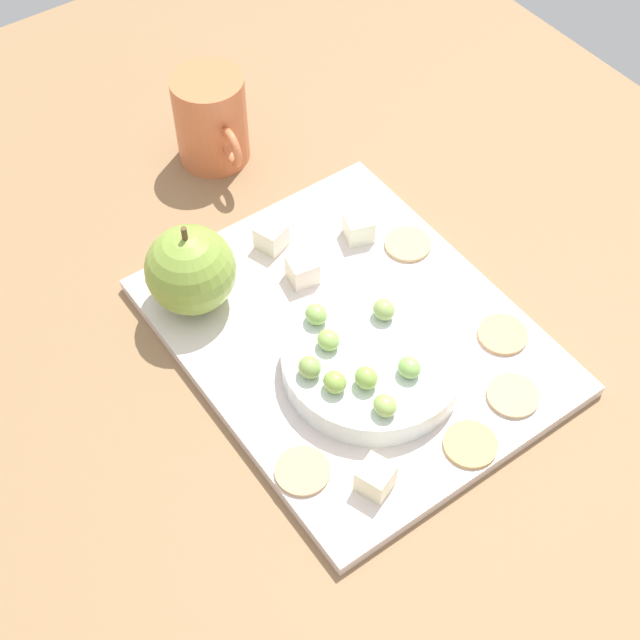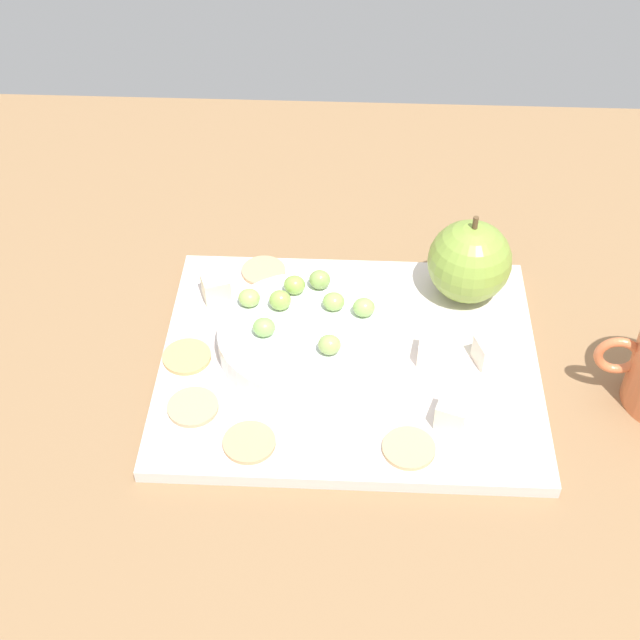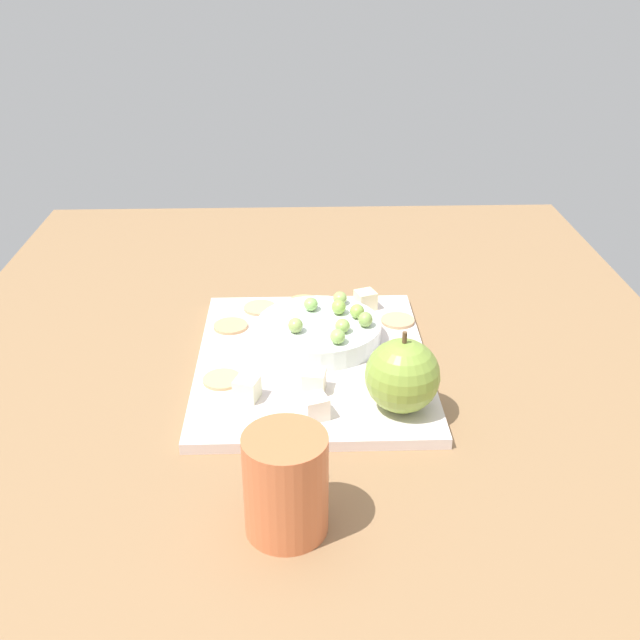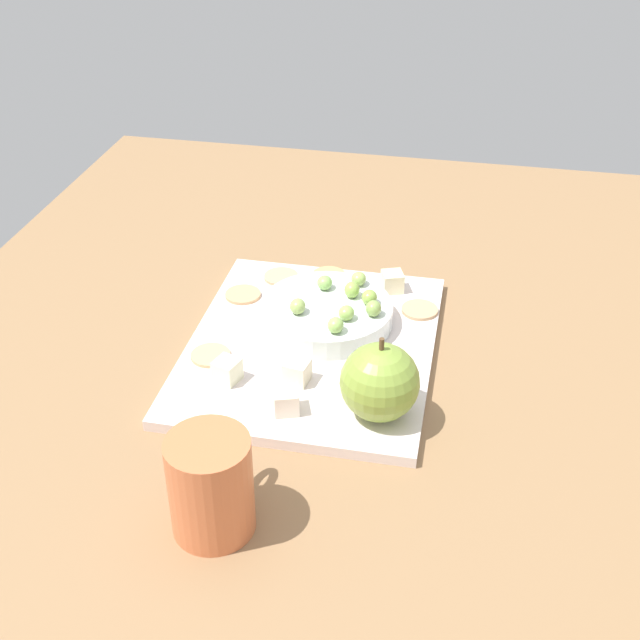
{
  "view_description": "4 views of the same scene",
  "coord_description": "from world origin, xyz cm",
  "views": [
    {
      "loc": [
        -39.12,
        30.53,
        68.38
      ],
      "look_at": [
        -0.54,
        2.93,
        7.69
      ],
      "focal_mm": 51.93,
      "sensor_mm": 36.0,
      "label": 1
    },
    {
      "loc": [
        -1.24,
        -55.88,
        61.84
      ],
      "look_at": [
        -3.8,
        -0.18,
        9.14
      ],
      "focal_mm": 49.89,
      "sensor_mm": 36.0,
      "label": 2
    },
    {
      "loc": [
        76.8,
        -1.64,
        49.66
      ],
      "look_at": [
        -1.97,
        0.94,
        9.08
      ],
      "focal_mm": 42.27,
      "sensor_mm": 36.0,
      "label": 3
    },
    {
      "loc": [
        74.69,
        16.31,
        58.49
      ],
      "look_at": [
        -0.27,
        1.14,
        8.18
      ],
      "focal_mm": 46.87,
      "sensor_mm": 36.0,
      "label": 4
    }
  ],
  "objects": [
    {
      "name": "grape_4",
      "position": [
        -10.43,
        3.8,
        7.86
      ],
      "size": [
        1.99,
        1.79,
        1.64
      ],
      "primitive_type": "ellipsoid",
      "color": "#9CBE5E",
      "rests_on": "serving_dish"
    },
    {
      "name": "serving_dish",
      "position": [
        -5.33,
        0.9,
        5.77
      ],
      "size": [
        15.39,
        15.39,
        2.54
      ],
      "primitive_type": "cylinder",
      "color": "white",
      "rests_on": "platter"
    },
    {
      "name": "cracker_2",
      "position": [
        -9.13,
        -10.33,
        4.71
      ],
      "size": [
        4.37,
        4.37,
        0.4
      ],
      "primitive_type": "cylinder",
      "color": "tan",
      "rests_on": "platter"
    },
    {
      "name": "cheese_cube_1",
      "position": [
        11.32,
        0.09,
        5.74
      ],
      "size": [
        3.14,
        3.14,
        2.47
      ],
      "primitive_type": "cube",
      "rotation": [
        0.0,
        0.0,
        0.34
      ],
      "color": "#F6E7CF",
      "rests_on": "platter"
    },
    {
      "name": "apple_stem",
      "position": [
        9.87,
        9.18,
        13.04
      ],
      "size": [
        0.5,
        0.5,
        1.2
      ],
      "primitive_type": "cylinder",
      "color": "brown",
      "rests_on": "apple_whole"
    },
    {
      "name": "grape_2",
      "position": [
        -8.74,
        -0.44,
        7.87
      ],
      "size": [
        1.99,
        1.79,
        1.66
      ],
      "primitive_type": "ellipsoid",
      "color": "#8DBF5E",
      "rests_on": "serving_dish"
    },
    {
      "name": "apple_whole",
      "position": [
        9.87,
        9.18,
        8.47
      ],
      "size": [
        7.94,
        7.94,
        7.94
      ],
      "primitive_type": "sphere",
      "color": "#85A53E",
      "rests_on": "platter"
    },
    {
      "name": "cheese_cube_2",
      "position": [
        6.25,
        0.26,
        5.74
      ],
      "size": [
        2.87,
        2.87,
        2.47
      ],
      "primitive_type": "cube",
      "rotation": [
        0.0,
        0.0,
        1.39
      ],
      "color": "#F7E3CB",
      "rests_on": "platter"
    },
    {
      "name": "cracker_4",
      "position": [
        -14.31,
        -6.74,
        4.71
      ],
      "size": [
        4.37,
        4.37,
        0.4
      ],
      "primitive_type": "cylinder",
      "color": "tan",
      "rests_on": "platter"
    },
    {
      "name": "grape_0",
      "position": [
        -4.13,
        6.52,
        7.96
      ],
      "size": [
        1.99,
        1.79,
        1.83
      ],
      "primitive_type": "ellipsoid",
      "color": "#8BAD54",
      "rests_on": "serving_dish"
    },
    {
      "name": "cheese_cube_3",
      "position": [
        7.51,
        -7.28,
        5.74
      ],
      "size": [
        3.13,
        3.13,
        2.47
      ],
      "primitive_type": "cube",
      "rotation": [
        0.0,
        0.0,
        1.24
      ],
      "color": "#EBEECA",
      "rests_on": "platter"
    },
    {
      "name": "grape_7",
      "position": [
        -7.58,
        3.48,
        7.99
      ],
      "size": [
        1.99,
        1.79,
        1.89
      ],
      "primitive_type": "ellipsoid",
      "color": "#92BA4F",
      "rests_on": "serving_dish"
    },
    {
      "name": "cracker_0",
      "position": [
        -15.74,
        -0.84,
        4.71
      ],
      "size": [
        4.37,
        4.37,
        0.4
      ],
      "primitive_type": "cylinder",
      "color": "tan",
      "rests_on": "platter"
    },
    {
      "name": "table",
      "position": [
        0.0,
        0.0,
        1.63
      ],
      "size": [
        120.6,
        94.73,
        3.27
      ],
      "primitive_type": "cube",
      "color": "olive",
      "rests_on": "ground"
    },
    {
      "name": "cheese_cube_0",
      "position": [
        -14.14,
        7.48,
        5.74
      ],
      "size": [
        3.17,
        3.17,
        2.47
      ],
      "primitive_type": "cube",
      "rotation": [
        0.0,
        0.0,
        0.36
      ],
      "color": "#F9EFBD",
      "rests_on": "platter"
    },
    {
      "name": "cracker_3",
      "position": [
        3.9,
        -10.33,
        4.71
      ],
      "size": [
        4.37,
        4.37,
        0.4
      ],
      "primitive_type": "cylinder",
      "color": "tan",
      "rests_on": "platter"
    },
    {
      "name": "grape_6",
      "position": [
        -2.74,
        3.66,
        7.86
      ],
      "size": [
        1.99,
        1.79,
        1.65
      ],
      "primitive_type": "ellipsoid",
      "color": "#95BD59",
      "rests_on": "serving_dish"
    },
    {
      "name": "platter",
      "position": [
        -1.15,
        0.34,
        3.89
      ],
      "size": [
        33.81,
        27.33,
        1.24
      ],
      "primitive_type": "cube",
      "color": "silver",
      "rests_on": "table"
    },
    {
      "name": "grape_1",
      "position": [
        -0.01,
        2.94,
        7.91
      ],
      "size": [
        1.99,
        1.79,
        1.74
      ],
      "primitive_type": "ellipsoid",
      "color": "#95C15E",
      "rests_on": "serving_dish"
    },
    {
      "name": "cup",
      "position": [
        26.24,
        -2.88,
        8.05
      ],
      "size": [
        10.49,
        7.3,
        9.57
      ],
      "color": "#D76F42",
      "rests_on": "table"
    },
    {
      "name": "cracker_1",
      "position": [
        -9.96,
        11.35,
        4.71
      ],
      "size": [
        4.37,
        4.37,
        0.4
      ],
      "primitive_type": "cylinder",
      "color": "tan",
      "rests_on": "platter"
    },
    {
      "name": "grape_3",
      "position": [
        -6.43,
        5.7,
        7.92
      ],
      "size": [
        1.99,
        1.79,
        1.76
      ],
      "primitive_type": "ellipsoid",
      "color": "#91B74C",
      "rests_on": "serving_dish"
    },
    {
      "name": "grape_5",
      "position": [
        -2.91,
        -1.96,
        7.93
      ],
      "size": [
        1.99,
        1.79,
        1.77
      ],
      "primitive_type": "ellipsoid",
      "color": "#99B45E",
      "rests_on": "serving_dish"
    }
  ]
}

